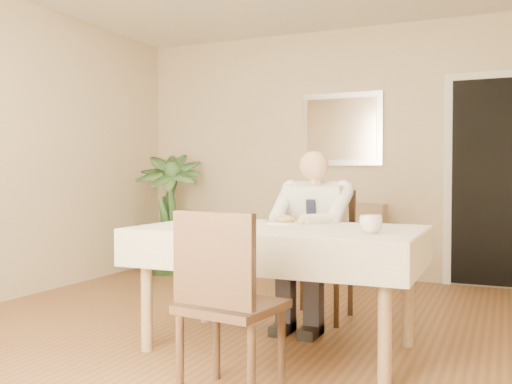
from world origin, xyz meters
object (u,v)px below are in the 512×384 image
at_px(chair_far, 322,245).
at_px(dining_table, 279,241).
at_px(chair_near, 225,295).
at_px(potted_palm, 168,213).
at_px(coffee_mug, 371,224).
at_px(sideboard, 337,241).
at_px(seated_man, 310,229).

bearing_deg(chair_far, dining_table, -89.59).
height_order(dining_table, chair_near, chair_near).
height_order(dining_table, potted_palm, potted_palm).
relative_size(chair_far, potted_palm, 0.73).
height_order(dining_table, coffee_mug, coffee_mug).
relative_size(chair_near, coffee_mug, 7.19).
relative_size(dining_table, chair_near, 1.90).
bearing_deg(sideboard, chair_near, -85.09).
relative_size(seated_man, sideboard, 1.28).
bearing_deg(dining_table, potted_palm, 135.37).
xyz_separation_m(dining_table, potted_palm, (-2.12, 2.07, -0.02)).
bearing_deg(sideboard, potted_palm, -170.53).
height_order(coffee_mug, potted_palm, potted_palm).
xyz_separation_m(dining_table, sideboard, (-0.32, 2.43, -0.28)).
bearing_deg(sideboard, chair_far, -80.23).
xyz_separation_m(seated_man, coffee_mug, (0.60, -0.74, 0.11)).
distance_m(chair_near, sideboard, 3.34).
bearing_deg(coffee_mug, sideboard, 109.52).
distance_m(chair_far, sideboard, 1.59).
xyz_separation_m(chair_far, chair_near, (0.07, -1.77, -0.03)).
bearing_deg(seated_man, potted_palm, 145.12).
distance_m(coffee_mug, sideboard, 2.77).
bearing_deg(dining_table, chair_far, 89.69).
bearing_deg(chair_near, seated_man, 100.41).
height_order(coffee_mug, sideboard, coffee_mug).
xyz_separation_m(chair_far, seated_man, (-0.00, -0.29, 0.15)).
bearing_deg(coffee_mug, chair_far, 120.05).
distance_m(dining_table, chair_far, 0.90).
height_order(chair_far, potted_palm, potted_palm).
bearing_deg(chair_far, potted_palm, 151.22).
bearing_deg(seated_man, chair_far, 90.00).
bearing_deg(chair_far, sideboard, 101.99).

